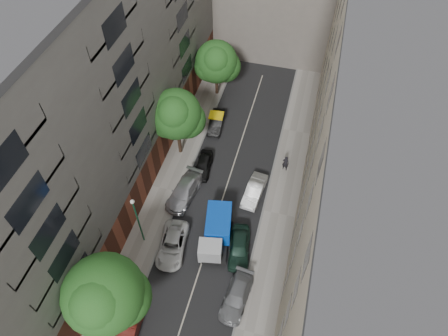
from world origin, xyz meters
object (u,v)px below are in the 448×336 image
(lamp_post, at_px, (137,217))
(car_left_2, at_px, (172,245))
(tree_near, at_px, (105,297))
(car_right_1, at_px, (237,297))
(tarp_truck, at_px, (216,231))
(car_left_4, at_px, (203,165))
(tree_far, at_px, (217,63))
(pedestrian, at_px, (285,163))
(car_left_5, at_px, (216,122))
(car_right_3, at_px, (254,191))
(tree_mid, at_px, (177,116))
(car_right_2, at_px, (239,247))
(car_left_1, at_px, (128,331))
(car_left_3, at_px, (184,191))

(lamp_post, bearing_deg, car_left_2, -2.07)
(car_left_2, xyz_separation_m, lamp_post, (-2.73, 0.10, 3.24))
(tree_near, bearing_deg, car_right_1, 26.78)
(tarp_truck, bearing_deg, car_left_4, 104.21)
(tree_far, bearing_deg, car_left_2, -85.29)
(lamp_post, xyz_separation_m, pedestrian, (10.65, 11.09, -2.84))
(car_left_5, xyz_separation_m, tree_near, (-1.34, -22.51, 4.81))
(car_right_3, xyz_separation_m, tree_mid, (-8.49, 3.29, 4.58))
(tarp_truck, xyz_separation_m, car_right_2, (2.20, -0.66, -0.57))
(tree_far, distance_m, lamp_post, 20.61)
(car_left_5, relative_size, tree_far, 0.59)
(car_left_1, xyz_separation_m, car_left_5, (0.43, 23.02, -0.02))
(car_left_1, xyz_separation_m, lamp_post, (-1.93, 7.70, 3.23))
(tree_near, bearing_deg, car_left_4, 84.03)
(car_left_4, bearing_deg, pedestrian, 9.32)
(car_right_1, xyz_separation_m, tree_far, (-8.10, 23.68, 3.79))
(lamp_post, bearing_deg, car_left_4, 73.29)
(car_right_1, height_order, tree_mid, tree_mid)
(car_left_5, xyz_separation_m, car_right_1, (6.77, -18.42, -0.01))
(tree_far, bearing_deg, car_right_1, -71.11)
(car_right_1, relative_size, car_right_3, 1.07)
(tree_far, bearing_deg, car_left_4, -81.55)
(car_left_3, xyz_separation_m, car_right_1, (7.20, -8.60, -0.08))
(car_left_3, xyz_separation_m, tree_mid, (-2.09, 5.09, 4.53))
(car_right_2, xyz_separation_m, pedestrian, (2.32, 9.99, 0.33))
(car_left_1, distance_m, car_right_2, 10.88)
(car_right_1, height_order, car_right_2, car_right_2)
(car_left_3, height_order, tree_near, tree_near)
(car_left_3, relative_size, tree_mid, 0.65)
(car_left_5, relative_size, lamp_post, 0.66)
(car_right_3, relative_size, pedestrian, 2.25)
(tree_near, bearing_deg, car_left_3, 85.92)
(tarp_truck, xyz_separation_m, tree_mid, (-6.29, 8.83, 3.95))
(tarp_truck, distance_m, car_right_2, 2.37)
(car_left_1, xyz_separation_m, car_right_1, (7.20, 4.60, -0.03))
(car_left_1, height_order, pedestrian, pedestrian)
(car_left_2, xyz_separation_m, car_left_5, (-0.37, 15.42, -0.01))
(car_right_1, distance_m, pedestrian, 14.27)
(car_left_3, distance_m, car_right_1, 11.22)
(car_left_5, bearing_deg, car_left_1, -96.38)
(car_right_2, bearing_deg, tree_near, -140.87)
(car_left_1, relative_size, car_left_3, 0.82)
(car_left_3, bearing_deg, car_left_1, -81.63)
(car_left_3, distance_m, car_right_2, 7.77)
(car_left_4, xyz_separation_m, tree_mid, (-2.89, 1.49, 4.62))
(car_left_4, distance_m, pedestrian, 8.17)
(tree_near, height_order, tree_mid, tree_near)
(tarp_truck, relative_size, tree_far, 0.81)
(tarp_truck, xyz_separation_m, car_left_1, (-4.20, -9.46, -0.64))
(car_left_4, xyz_separation_m, tree_near, (-1.70, -16.29, 4.81))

